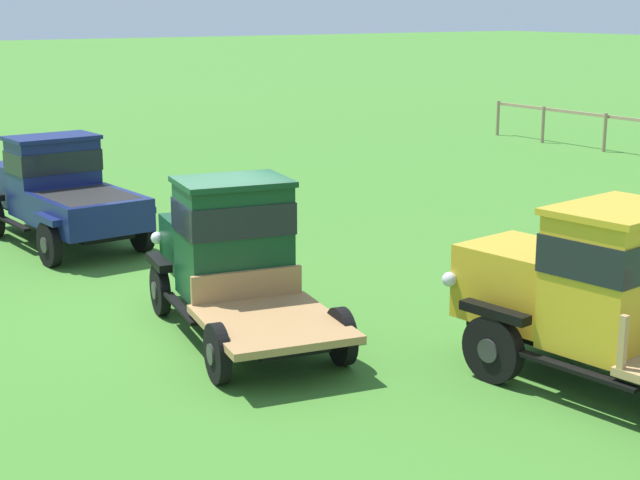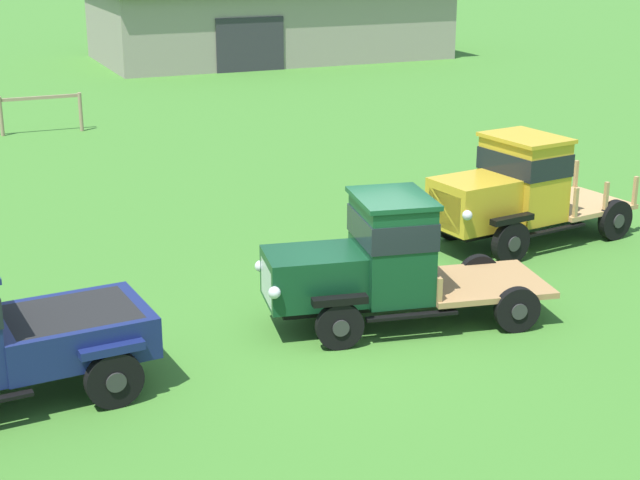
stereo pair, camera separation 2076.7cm
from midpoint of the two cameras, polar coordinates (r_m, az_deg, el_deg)
ground_plane at (r=11.72m, az=-36.41°, el=-14.18°), size 240.00×240.00×0.00m
farm_shed at (r=43.55m, az=-13.55°, el=12.76°), size 17.08×9.06×3.77m
vintage_truck_second_in_line at (r=11.30m, az=-35.22°, el=-8.58°), size 5.06×2.53×2.23m
vintage_truck_midrow_center at (r=13.63m, az=-14.42°, el=-1.21°), size 4.88×2.55×2.30m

